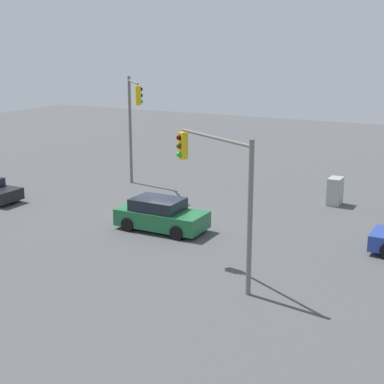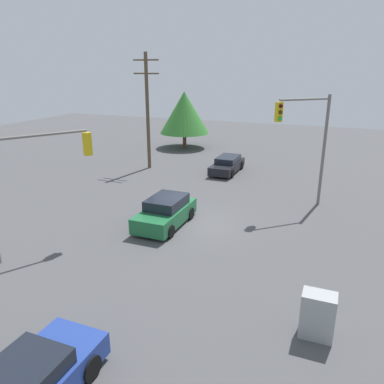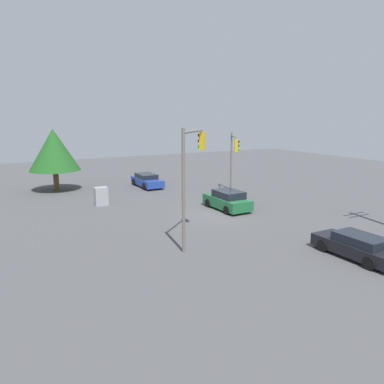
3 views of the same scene
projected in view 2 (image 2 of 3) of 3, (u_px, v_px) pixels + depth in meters
name	position (u px, v px, depth m)	size (l,w,h in m)	color
ground_plane	(192.00, 223.00, 20.24)	(80.00, 80.00, 0.00)	#4C4C4F
sedan_dark	(227.00, 165.00, 30.04)	(1.86, 4.52, 1.26)	black
sedan_green	(166.00, 212.00, 19.82)	(2.03, 4.23, 1.51)	#1E6638
traffic_signal_main	(34.00, 169.00, 16.04)	(2.51, 4.11, 5.53)	slate
traffic_signal_cross	(307.00, 133.00, 21.30)	(2.74, 2.52, 6.60)	slate
utility_pole_tall	(147.00, 109.00, 30.05)	(2.20, 0.28, 9.19)	brown
electrical_cabinet	(318.00, 315.00, 11.51)	(1.02, 0.69, 1.49)	#9EA0A3
tree_right	(184.00, 113.00, 38.49)	(5.08, 5.08, 5.77)	brown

